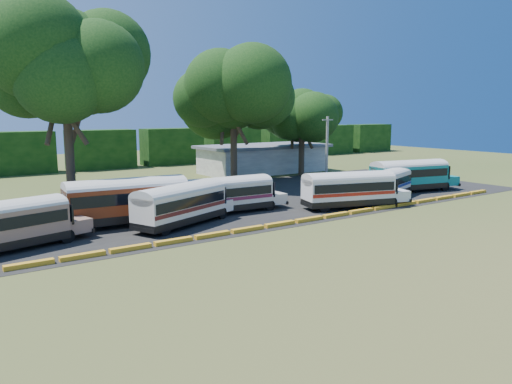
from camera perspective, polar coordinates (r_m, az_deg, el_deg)
ground at (r=38.85m, az=5.38°, el=-3.88°), size 160.00×160.00×0.00m
asphalt_strip at (r=48.92m, az=-2.86°, el=-1.13°), size 64.00×24.00×0.02m
curb at (r=39.56m, az=4.44°, el=-3.41°), size 53.70×0.45×0.30m
terminal_building at (r=72.89m, az=0.90°, el=3.88°), size 19.00×9.00×4.00m
treeline_backdrop at (r=80.81m, az=-17.29°, el=4.67°), size 130.00×4.00×6.00m
bus_beige at (r=35.03m, az=-26.92°, el=-3.16°), size 10.21×4.77×3.26m
bus_red at (r=39.95m, az=-14.21°, el=-0.66°), size 11.45×3.72×3.70m
bus_cream_west at (r=38.77m, az=-8.44°, el=-1.16°), size 10.20×6.04×3.29m
bus_cream_east at (r=43.35m, az=-3.07°, el=-0.06°), size 9.83×2.87×3.20m
bus_white_red at (r=46.30m, az=10.74°, el=0.50°), size 10.50×5.30×3.36m
bus_white_blue at (r=54.74m, az=15.72°, el=1.38°), size 9.12×5.17×2.93m
bus_teal at (r=57.48m, az=17.27°, el=2.03°), size 11.00×4.79×3.52m
tree_west at (r=47.79m, az=-21.08°, el=13.67°), size 12.51×12.51×17.62m
tree_center at (r=59.68m, az=-2.60°, el=11.29°), size 11.72×11.72×15.31m
tree_east at (r=69.17m, az=5.29°, el=8.98°), size 8.95×8.95×11.91m
utility_pole at (r=58.27m, az=8.11°, el=4.63°), size 1.60×0.30×8.24m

